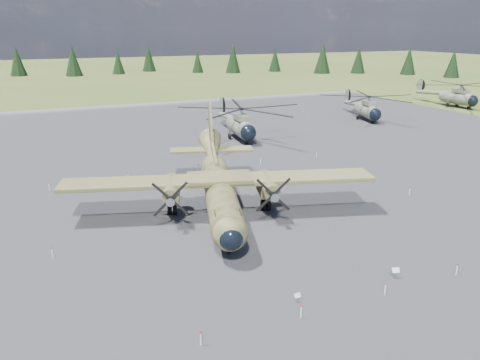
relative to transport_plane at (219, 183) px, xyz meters
name	(u,v)px	position (x,y,z in m)	size (l,w,h in m)	color
ground	(259,222)	(2.18, -3.83, -2.56)	(500.00, 500.00, 0.00)	brown
apron	(217,187)	(2.18, 6.17, -2.56)	(120.00, 120.00, 0.04)	slate
transport_plane	(219,183)	(0.00, 0.00, 0.00)	(26.70, 23.81, 8.92)	#3B4123
helicopter_near	(240,117)	(13.21, 25.06, 0.86)	(21.16, 23.35, 4.82)	slate
helicopter_mid	(368,103)	(40.13, 29.98, 0.57)	(21.33, 21.98, 4.41)	slate
helicopter_far	(459,91)	(66.97, 34.43, 0.83)	(18.96, 22.28, 4.78)	slate
info_placard_left	(297,296)	(-1.20, -15.88, -2.15)	(0.41, 0.20, 0.63)	gray
info_placard_right	(395,271)	(6.17, -15.98, -2.06)	(0.52, 0.33, 0.76)	gray
barrier_fence	(255,217)	(1.72, -3.91, -2.06)	(33.12, 29.62, 0.85)	white
treeline	(223,158)	(0.48, 0.04, 2.25)	(305.08, 310.70, 10.92)	black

